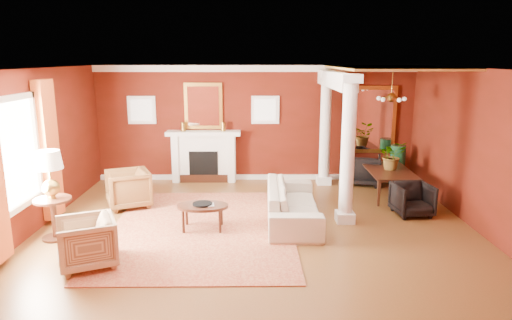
{
  "coord_description": "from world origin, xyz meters",
  "views": [
    {
      "loc": [
        -0.06,
        -7.97,
        3.09
      ],
      "look_at": [
        -0.0,
        0.62,
        1.15
      ],
      "focal_mm": 32.0,
      "sensor_mm": 36.0,
      "label": 1
    }
  ],
  "objects_px": {
    "side_table": "(50,180)",
    "dining_table": "(390,175)",
    "coffee_table": "(203,207)",
    "sofa": "(293,197)",
    "armchair_stripe": "(86,240)",
    "armchair_leopard": "(128,187)"
  },
  "relations": [
    {
      "from": "side_table",
      "to": "dining_table",
      "type": "distance_m",
      "value": 7.03
    },
    {
      "from": "coffee_table",
      "to": "dining_table",
      "type": "height_order",
      "value": "dining_table"
    },
    {
      "from": "side_table",
      "to": "coffee_table",
      "type": "bearing_deg",
      "value": 9.24
    },
    {
      "from": "sofa",
      "to": "side_table",
      "type": "bearing_deg",
      "value": 103.08
    },
    {
      "from": "armchair_stripe",
      "to": "coffee_table",
      "type": "distance_m",
      "value": 2.17
    },
    {
      "from": "sofa",
      "to": "coffee_table",
      "type": "relative_size",
      "value": 2.61
    },
    {
      "from": "coffee_table",
      "to": "armchair_leopard",
      "type": "bearing_deg",
      "value": 142.46
    },
    {
      "from": "coffee_table",
      "to": "side_table",
      "type": "xyz_separation_m",
      "value": [
        -2.52,
        -0.41,
        0.63
      ]
    },
    {
      "from": "sofa",
      "to": "armchair_stripe",
      "type": "height_order",
      "value": "sofa"
    },
    {
      "from": "armchair_leopard",
      "to": "coffee_table",
      "type": "xyz_separation_m",
      "value": [
        1.71,
        -1.31,
        -0.01
      ]
    },
    {
      "from": "sofa",
      "to": "dining_table",
      "type": "bearing_deg",
      "value": -53.66
    },
    {
      "from": "sofa",
      "to": "dining_table",
      "type": "relative_size",
      "value": 1.41
    },
    {
      "from": "sofa",
      "to": "side_table",
      "type": "relative_size",
      "value": 1.56
    },
    {
      "from": "coffee_table",
      "to": "dining_table",
      "type": "distance_m",
      "value": 4.53
    },
    {
      "from": "armchair_leopard",
      "to": "side_table",
      "type": "relative_size",
      "value": 0.56
    },
    {
      "from": "armchair_leopard",
      "to": "dining_table",
      "type": "bearing_deg",
      "value": 74.35
    },
    {
      "from": "armchair_stripe",
      "to": "sofa",
      "type": "bearing_deg",
      "value": 97.02
    },
    {
      "from": "armchair_stripe",
      "to": "dining_table",
      "type": "xyz_separation_m",
      "value": [
        5.61,
        3.56,
        0.06
      ]
    },
    {
      "from": "armchair_leopard",
      "to": "dining_table",
      "type": "xyz_separation_m",
      "value": [
        5.73,
        0.77,
        0.04
      ]
    },
    {
      "from": "armchair_stripe",
      "to": "dining_table",
      "type": "distance_m",
      "value": 6.65
    },
    {
      "from": "sofa",
      "to": "armchair_leopard",
      "type": "xyz_separation_m",
      "value": [
        -3.39,
        0.86,
        -0.04
      ]
    },
    {
      "from": "armchair_leopard",
      "to": "armchair_stripe",
      "type": "height_order",
      "value": "armchair_leopard"
    }
  ]
}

